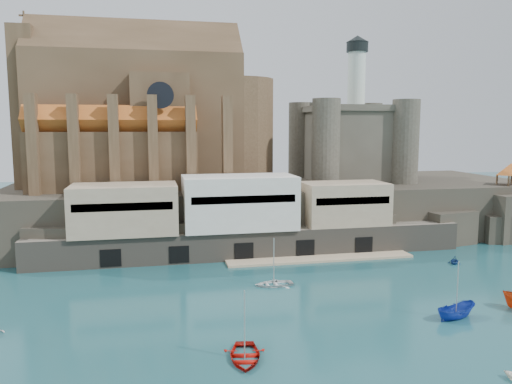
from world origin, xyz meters
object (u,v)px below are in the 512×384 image
Objects in this scene: castle_keep at (350,139)px; boat_0 at (245,359)px; boat_2 at (456,318)px; church at (148,120)px; pavilion at (511,171)px.

boat_0 is at bearing -120.60° from castle_keep.
castle_keep is 5.04× the size of boat_0.
boat_2 is (-7.67, -49.47, -18.31)m from castle_keep.
boat_2 is at bearing -57.08° from church.
church is 40.39m from castle_keep.
pavilion is 49.74m from boat_2.
pavilion is (66.13, -15.85, -9.40)m from church.
castle_keep is at bearing -1.11° from church.
pavilion is at bearing -30.18° from castle_keep.
castle_keep is 30.50m from pavilion.
church is at bearing 108.03° from boat_0.
castle_keep is at bearing 149.82° from pavilion.
church reaches higher than pavilion.
church is 1.60× the size of castle_keep.
pavilion is at bearing 43.65° from boat_0.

